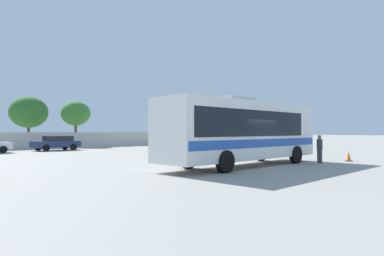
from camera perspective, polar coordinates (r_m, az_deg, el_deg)
ground_plane at (r=25.79m, az=-8.43°, el=-4.79°), size 300.00×300.00×0.00m
perimeter_wall at (r=40.54m, az=-21.80°, el=-1.94°), size 80.00×0.30×1.79m
coach_bus_white_blue at (r=18.54m, az=8.58°, el=-0.34°), size 11.25×2.96×3.71m
attendant_by_bus_door at (r=21.41m, az=20.85°, el=-3.08°), size 0.40×0.40×1.67m
parked_car_third_dark_blue at (r=36.10m, az=-22.00°, el=-2.32°), size 4.64×2.31×1.43m
roadside_tree_midleft at (r=45.46m, az=-25.98°, el=2.41°), size 4.46×4.46×6.11m
roadside_tree_midright at (r=44.28m, az=-19.14°, el=2.33°), size 3.56×3.56×5.64m
traffic_cone_on_apron at (r=23.65m, az=25.05°, el=-4.38°), size 0.36×0.36×0.64m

